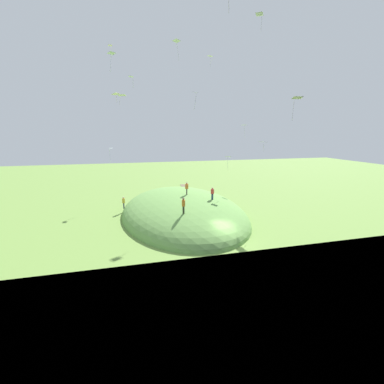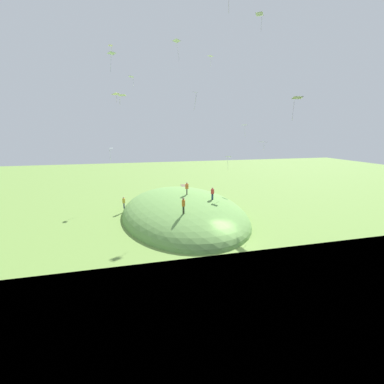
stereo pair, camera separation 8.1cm
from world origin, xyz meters
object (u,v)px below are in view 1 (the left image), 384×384
Objects in this scene: kite_2 at (110,46)px; kite_6 at (297,99)px; kite_1 at (263,142)px; kite_3 at (131,77)px; person_with_child at (124,201)px; person_on_hilltop at (212,192)px; kite_4 at (260,15)px; person_near_shore at (183,204)px; kite_13 at (116,94)px; kite_10 at (244,126)px; kite_8 at (210,57)px; kite_9 at (228,158)px; person_walking_path at (187,187)px; kite_0 at (195,94)px; kite_5 at (122,95)px; kite_12 at (110,150)px; kite_11 at (177,42)px; kite_7 at (111,55)px.

kite_6 is at bearing -140.26° from kite_2.
kite_3 is at bearing 70.05° from kite_1.
kite_6 is (-14.51, -17.15, 12.94)m from person_with_child.
person_on_hilltop is 19.86m from kite_4.
person_near_shore is 1.49× the size of kite_13.
kite_6 is 1.05× the size of kite_10.
kite_8 is 0.82× the size of kite_9.
kite_4 is (-13.09, -13.39, 20.59)m from person_with_child.
kite_2 is at bearing -169.17° from person_on_hilltop.
kite_0 is (-1.43, -0.75, 11.81)m from person_walking_path.
kite_13 is at bearing 83.23° from kite_9.
kite_6 is at bearing -123.39° from kite_5.
kite_8 is at bearing 162.84° from person_walking_path.
person_near_shore is 18.75m from kite_12.
kite_5 is at bearing 123.89° from kite_8.
kite_5 reaches higher than kite_1.
kite_11 is at bearing 42.53° from kite_4.
kite_1 is 18.57m from kite_5.
kite_7 is at bearing 158.58° from person_with_child.
person_near_shore is at bearing -158.08° from kite_2.
kite_7 is (8.88, 17.59, 5.13)m from kite_6.
kite_6 is (-21.42, -17.81, -9.41)m from kite_2.
kite_6 is (-3.83, -10.74, 10.98)m from person_near_shore.
kite_7 is at bearing 127.66° from kite_8.
kite_1 is 0.81× the size of kite_4.
person_with_child is 18.93m from kite_7.
kite_1 is at bearing -136.74° from person_near_shore.
kite_1 reaches higher than person_walking_path.
kite_6 is 1.05× the size of kite_12.
kite_2 is (13.14, 11.99, 20.28)m from person_on_hilltop.
kite_13 is at bearing 59.43° from kite_11.
person_on_hilltop is 26.97m from kite_2.
person_on_hilltop is 13.09m from person_with_child.
kite_7 is at bearing -11.15° from person_near_shore.
person_with_child is 16.77m from kite_3.
kite_2 is at bearing 2.76° from kite_13.
kite_5 is 4.61m from kite_7.
kite_8 is (6.15, -14.83, 21.65)m from person_with_child.
person_walking_path reaches higher than person_with_child.
kite_13 is at bearing 106.53° from kite_3.
kite_8 is 0.75× the size of kite_10.
person_near_shore is 1.27× the size of kite_3.
person_near_shore is 27.84m from kite_2.
kite_4 reaches higher than kite_11.
person_on_hilltop is at bearing 16.73° from kite_4.
kite_5 is (7.17, 5.97, 12.12)m from person_near_shore.
kite_2 is at bearing 55.50° from kite_9.
person_walking_path is at bearing -81.37° from person_near_shore.
kite_2 reaches higher than person_on_hilltop.
person_with_child is 27.83m from kite_4.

